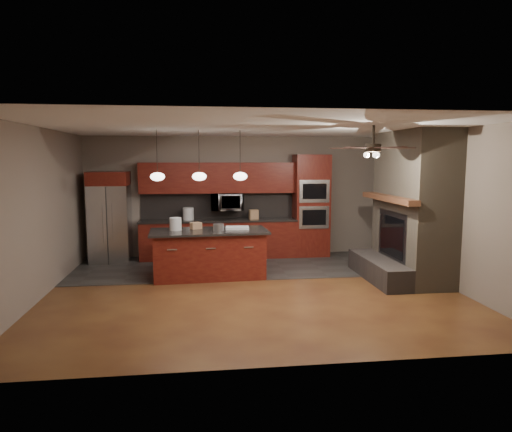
{
  "coord_description": "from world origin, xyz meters",
  "views": [
    {
      "loc": [
        -0.92,
        -7.71,
        2.27
      ],
      "look_at": [
        0.13,
        0.6,
        1.23
      ],
      "focal_mm": 32.0,
      "sensor_mm": 36.0,
      "label": 1
    }
  ],
  "objects": [
    {
      "name": "cardboard_box",
      "position": [
        -0.98,
        1.19,
        0.98
      ],
      "size": [
        0.24,
        0.22,
        0.13
      ],
      "primitive_type": "cube",
      "rotation": [
        0.0,
        0.0,
        0.44
      ],
      "color": "#9D7451",
      "rests_on": "kitchen_island"
    },
    {
      "name": "counter_bucket",
      "position": [
        -1.16,
        2.7,
        1.04
      ],
      "size": [
        0.3,
        0.3,
        0.28
      ],
      "primitive_type": "cylinder",
      "rotation": [
        0.0,
        0.0,
        0.22
      ],
      "color": "silver",
      "rests_on": "back_cabinetry"
    },
    {
      "name": "pendant_right",
      "position": [
        -0.15,
        0.7,
        1.96
      ],
      "size": [
        0.26,
        0.26,
        0.92
      ],
      "color": "black",
      "rests_on": "ceiling"
    },
    {
      "name": "paint_can",
      "position": [
        -0.55,
        0.88,
        0.99
      ],
      "size": [
        0.26,
        0.26,
        0.14
      ],
      "primitive_type": "cylinder",
      "rotation": [
        0.0,
        0.0,
        0.35
      ],
      "color": "#A4A5A9",
      "rests_on": "kitchen_island"
    },
    {
      "name": "ceiling",
      "position": [
        0.0,
        0.0,
        2.8
      ],
      "size": [
        7.0,
        6.0,
        0.02
      ],
      "primitive_type": "cube",
      "color": "white",
      "rests_on": "back_wall"
    },
    {
      "name": "left_wall",
      "position": [
        -3.5,
        0.0,
        1.4
      ],
      "size": [
        0.02,
        6.0,
        2.8
      ],
      "primitive_type": "cube",
      "color": "slate",
      "rests_on": "ground"
    },
    {
      "name": "counter_box",
      "position": [
        0.34,
        2.65,
        1.01
      ],
      "size": [
        0.22,
        0.18,
        0.22
      ],
      "primitive_type": "cube",
      "rotation": [
        0.0,
        0.0,
        0.16
      ],
      "color": "#AA8057",
      "rests_on": "back_cabinetry"
    },
    {
      "name": "fireplace_column",
      "position": [
        3.04,
        0.4,
        1.3
      ],
      "size": [
        1.3,
        2.1,
        2.8
      ],
      "color": "brown",
      "rests_on": "ground"
    },
    {
      "name": "right_wall",
      "position": [
        3.5,
        0.0,
        1.4
      ],
      "size": [
        0.02,
        6.0,
        2.8
      ],
      "primitive_type": "cube",
      "color": "slate",
      "rests_on": "ground"
    },
    {
      "name": "ground",
      "position": [
        0.0,
        0.0,
        0.0
      ],
      "size": [
        7.0,
        7.0,
        0.0
      ],
      "primitive_type": "plane",
      "color": "brown",
      "rests_on": "ground"
    },
    {
      "name": "slate_tile_patch",
      "position": [
        0.0,
        1.8,
        0.01
      ],
      "size": [
        7.0,
        2.4,
        0.01
      ],
      "primitive_type": "cube",
      "color": "#32302D",
      "rests_on": "ground"
    },
    {
      "name": "refrigerator",
      "position": [
        -2.87,
        2.62,
        1.0
      ],
      "size": [
        0.85,
        0.75,
        2.0
      ],
      "color": "silver",
      "rests_on": "ground"
    },
    {
      "name": "white_bucket",
      "position": [
        -1.37,
        1.06,
        1.04
      ],
      "size": [
        0.28,
        0.28,
        0.24
      ],
      "primitive_type": "cylinder",
      "rotation": [
        0.0,
        0.0,
        0.29
      ],
      "color": "silver",
      "rests_on": "kitchen_island"
    },
    {
      "name": "pendant_center",
      "position": [
        -0.9,
        0.7,
        1.96
      ],
      "size": [
        0.26,
        0.26,
        0.92
      ],
      "color": "black",
      "rests_on": "ceiling"
    },
    {
      "name": "back_cabinetry",
      "position": [
        -0.48,
        2.74,
        0.89
      ],
      "size": [
        3.59,
        0.64,
        2.2
      ],
      "color": "maroon",
      "rests_on": "ground"
    },
    {
      "name": "ceiling_fan",
      "position": [
        1.8,
        -0.8,
        2.46
      ],
      "size": [
        1.27,
        1.33,
        0.41
      ],
      "color": "black",
      "rests_on": "ceiling"
    },
    {
      "name": "microwave",
      "position": [
        -0.27,
        2.75,
        1.3
      ],
      "size": [
        0.73,
        0.41,
        0.5
      ],
      "primitive_type": "imported",
      "color": "silver",
      "rests_on": "back_cabinetry"
    },
    {
      "name": "paint_tray",
      "position": [
        -0.18,
        1.07,
        0.94
      ],
      "size": [
        0.47,
        0.35,
        0.04
      ],
      "primitive_type": "cube",
      "rotation": [
        0.0,
        0.0,
        -0.07
      ],
      "color": "silver",
      "rests_on": "kitchen_island"
    },
    {
      "name": "back_wall",
      "position": [
        0.0,
        3.0,
        1.4
      ],
      "size": [
        7.0,
        0.02,
        2.8
      ],
      "primitive_type": "cube",
      "color": "slate",
      "rests_on": "ground"
    },
    {
      "name": "pendant_left",
      "position": [
        -1.65,
        0.7,
        1.96
      ],
      "size": [
        0.26,
        0.26,
        0.92
      ],
      "color": "black",
      "rests_on": "ceiling"
    },
    {
      "name": "kitchen_island",
      "position": [
        -0.73,
        0.99,
        0.46
      ],
      "size": [
        2.28,
        1.12,
        0.92
      ],
      "rotation": [
        0.0,
        0.0,
        0.05
      ],
      "color": "maroon",
      "rests_on": "ground"
    },
    {
      "name": "oven_tower",
      "position": [
        1.7,
        2.69,
        1.19
      ],
      "size": [
        0.8,
        0.63,
        2.38
      ],
      "color": "maroon",
      "rests_on": "ground"
    }
  ]
}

